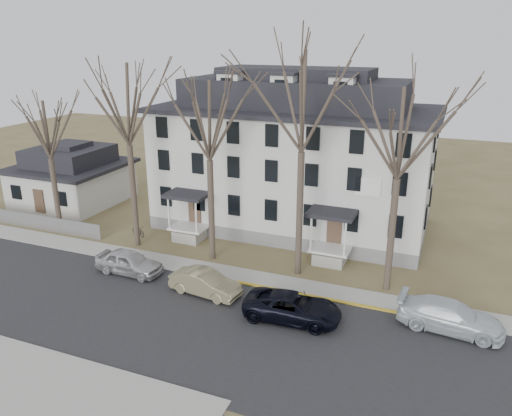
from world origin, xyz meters
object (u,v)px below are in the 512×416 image
at_px(tree_center, 303,95).
at_px(car_white, 450,317).
at_px(bicycle_left, 138,231).
at_px(car_silver, 129,263).
at_px(small_house, 72,178).
at_px(car_navy, 292,308).
at_px(tree_bungalow, 46,126).
at_px(car_tan, 205,284).
at_px(tree_far_left, 126,99).
at_px(boarding_house, 294,158).
at_px(tree_mid_left, 208,115).
at_px(tree_mid_right, 402,127).

xyz_separation_m(tree_center, car_white, (9.08, -3.32, -10.33)).
bearing_deg(bicycle_left, car_silver, -127.68).
distance_m(small_house, car_navy, 27.01).
xyz_separation_m(tree_bungalow, car_tan, (14.86, -4.65, -7.42)).
bearing_deg(tree_far_left, bicycle_left, 122.71).
bearing_deg(car_tan, car_navy, -90.88).
height_order(car_navy, car_white, car_white).
bearing_deg(boarding_house, tree_far_left, -137.82).
xyz_separation_m(car_tan, car_white, (13.22, 1.33, 0.05)).
bearing_deg(tree_bungalow, car_silver, -23.62).
height_order(small_house, car_tan, small_house).
bearing_deg(car_navy, tree_bungalow, 72.04).
bearing_deg(small_house, car_tan, -29.91).
height_order(tree_mid_left, tree_mid_right, same).
xyz_separation_m(boarding_house, car_tan, (-1.14, -12.81, -4.68)).
bearing_deg(tree_mid_right, bicycle_left, 175.52).
bearing_deg(car_silver, car_navy, -96.16).
relative_size(tree_mid_right, car_white, 2.45).
height_order(boarding_house, bicycle_left, boarding_house).
relative_size(tree_center, tree_mid_right, 1.15).
relative_size(boarding_house, tree_mid_right, 1.63).
height_order(boarding_house, tree_far_left, tree_far_left).
height_order(tree_far_left, car_navy, tree_far_left).
bearing_deg(car_tan, tree_mid_right, -57.74).
xyz_separation_m(car_silver, car_navy, (11.18, -1.35, -0.03)).
relative_size(boarding_house, small_house, 2.39).
height_order(car_white, bicycle_left, car_white).
relative_size(small_house, car_tan, 2.05).
bearing_deg(boarding_house, tree_center, -69.80).
xyz_separation_m(small_house, tree_center, (23.00, -6.20, 8.84)).
distance_m(car_tan, car_navy, 5.55).
distance_m(boarding_house, bicycle_left, 12.98).
xyz_separation_m(boarding_house, tree_center, (3.00, -8.15, 5.71)).
distance_m(small_house, tree_center, 25.41).
relative_size(tree_bungalow, car_silver, 2.46).
bearing_deg(tree_center, car_silver, -157.78).
bearing_deg(tree_bungalow, tree_mid_left, 0.00).
height_order(boarding_house, tree_mid_right, tree_mid_right).
xyz_separation_m(tree_bungalow, car_silver, (9.18, -4.01, -7.37)).
height_order(car_silver, car_navy, car_silver).
xyz_separation_m(tree_center, tree_mid_right, (5.50, 0.00, -1.48)).
bearing_deg(tree_center, tree_mid_right, 0.00).
bearing_deg(tree_center, car_white, -20.09).
height_order(tree_mid_left, car_silver, tree_mid_left).
relative_size(small_house, car_white, 1.67).
height_order(car_silver, bicycle_left, car_silver).
relative_size(boarding_house, tree_bungalow, 1.93).
height_order(small_house, tree_mid_left, tree_mid_left).
relative_size(car_silver, car_tan, 1.03).
distance_m(boarding_house, tree_mid_left, 9.66).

